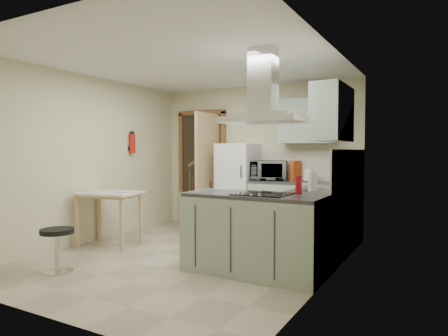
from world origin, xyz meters
The scene contains 28 objects.
floor centered at (0.00, 0.00, 0.00)m, with size 4.20×4.20×0.00m, color tan.
ceiling centered at (0.00, 0.00, 2.50)m, with size 4.20×4.20×0.00m, color silver.
back_wall centered at (0.00, 2.10, 1.25)m, with size 3.60×3.60×0.00m, color beige.
left_wall centered at (-1.80, 0.00, 1.25)m, with size 4.20×4.20×0.00m, color beige.
right_wall centered at (1.80, 0.00, 1.25)m, with size 4.20×4.20×0.00m, color beige.
doorway centered at (-1.10, 2.07, 1.05)m, with size 1.10×0.12×2.10m, color brown.
fridge centered at (-0.20, 1.80, 0.75)m, with size 0.60×0.60×1.50m, color white.
counter_back centered at (0.66, 1.80, 0.45)m, with size 1.08×0.60×0.90m, color #9EB2A0.
counter_right centered at (1.50, 1.12, 0.45)m, with size 0.60×1.95×0.90m, color #9EB2A0.
splashback centered at (0.96, 2.09, 1.15)m, with size 1.68×0.02×0.50m, color beige.
wall_cabinet_back centered at (0.95, 1.93, 1.85)m, with size 0.85×0.35×0.70m, color #9EB2A0.
wall_cabinet_right centered at (1.62, 0.85, 1.85)m, with size 0.35×0.90×0.70m, color #9EB2A0.
peninsula centered at (1.02, -0.18, 0.45)m, with size 1.55×0.65×0.90m, color #9EB2A0.
hob centered at (1.12, -0.18, 0.91)m, with size 0.58×0.50×0.01m, color black.
extractor_hood centered at (1.12, -0.18, 1.72)m, with size 0.90×0.55×0.10m, color silver.
sink centered at (1.50, 0.95, 0.91)m, with size 0.45×0.40×0.01m, color silver.
fire_extinguisher centered at (-1.74, 0.90, 1.50)m, with size 0.10×0.10×0.32m, color #B2140F.
drop_leaf_table centered at (-1.35, -0.03, 0.39)m, with size 0.84×0.63×0.79m, color tan.
bentwood_chair centered at (-0.89, 1.58, 0.45)m, with size 0.40×0.40×0.89m, color #481D18.
stool centered at (-0.96, -1.22, 0.25)m, with size 0.37×0.37×0.50m, color black.
microwave centered at (0.36, 1.82, 1.06)m, with size 0.58×0.39×0.32m, color black.
kettle centered at (1.02, 1.82, 1.01)m, with size 0.15×0.15×0.22m, color silver.
cereal_box centered at (0.76, 1.95, 1.06)m, with size 0.09×0.21×0.32m, color #C04B16.
soap_bottle centered at (1.64, 1.44, 0.99)m, with size 0.08×0.08×0.18m, color #AEACB9.
paper_towel centered at (1.52, 0.39, 1.03)m, with size 0.10×0.10×0.25m, color silver.
cup centered at (1.42, 0.42, 0.95)m, with size 0.11×0.11×0.09m, color silver.
red_bottle centered at (1.45, 0.08, 1.00)m, with size 0.07×0.07×0.21m, color red.
book centered at (-1.21, 0.05, 0.83)m, with size 0.14×0.20×0.09m, color #9C3438.
Camera 1 is at (2.89, -4.21, 1.38)m, focal length 32.00 mm.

